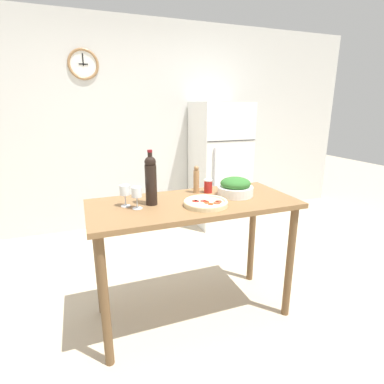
% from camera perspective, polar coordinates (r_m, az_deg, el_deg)
% --- Properties ---
extents(ground_plane, '(14.00, 14.00, 0.00)m').
position_cam_1_polar(ground_plane, '(2.54, 0.28, -21.95)').
color(ground_plane, '#BCAD93').
extents(wall_back, '(6.40, 0.09, 2.60)m').
position_cam_1_polar(wall_back, '(4.02, -10.64, 12.06)').
color(wall_back, silver).
rests_on(wall_back, ground_plane).
extents(refrigerator, '(0.66, 0.68, 1.61)m').
position_cam_1_polar(refrigerator, '(4.05, 5.22, 5.18)').
color(refrigerator, white).
rests_on(refrigerator, ground_plane).
extents(prep_counter, '(1.45, 0.65, 0.92)m').
position_cam_1_polar(prep_counter, '(2.15, 0.31, -5.17)').
color(prep_counter, brown).
rests_on(prep_counter, ground_plane).
extents(wine_bottle, '(0.08, 0.08, 0.37)m').
position_cam_1_polar(wine_bottle, '(2.01, -7.84, 2.40)').
color(wine_bottle, black).
rests_on(wine_bottle, prep_counter).
extents(wine_glass_near, '(0.07, 0.07, 0.15)m').
position_cam_1_polar(wine_glass_near, '(1.96, -10.50, -0.26)').
color(wine_glass_near, silver).
rests_on(wine_glass_near, prep_counter).
extents(wine_glass_far, '(0.07, 0.07, 0.15)m').
position_cam_1_polar(wine_glass_far, '(2.02, -12.69, 0.13)').
color(wine_glass_far, silver).
rests_on(wine_glass_far, prep_counter).
extents(pepper_mill, '(0.04, 0.04, 0.21)m').
position_cam_1_polar(pepper_mill, '(2.29, 0.82, 2.34)').
color(pepper_mill, '#AD7F51').
rests_on(pepper_mill, prep_counter).
extents(salad_bowl, '(0.26, 0.26, 0.14)m').
position_cam_1_polar(salad_bowl, '(2.25, 8.26, 0.90)').
color(salad_bowl, white).
rests_on(salad_bowl, prep_counter).
extents(homemade_pizza, '(0.30, 0.30, 0.04)m').
position_cam_1_polar(homemade_pizza, '(2.02, 2.63, -2.06)').
color(homemade_pizza, beige).
rests_on(homemade_pizza, prep_counter).
extents(salt_canister, '(0.06, 0.06, 0.10)m').
position_cam_1_polar(salt_canister, '(2.31, 3.09, 1.16)').
color(salt_canister, '#B2231E').
rests_on(salt_canister, prep_counter).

